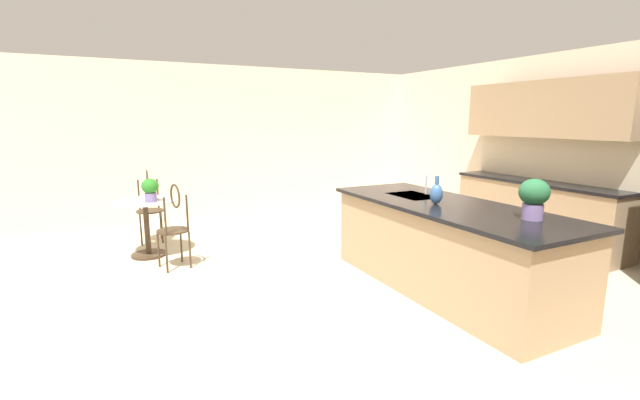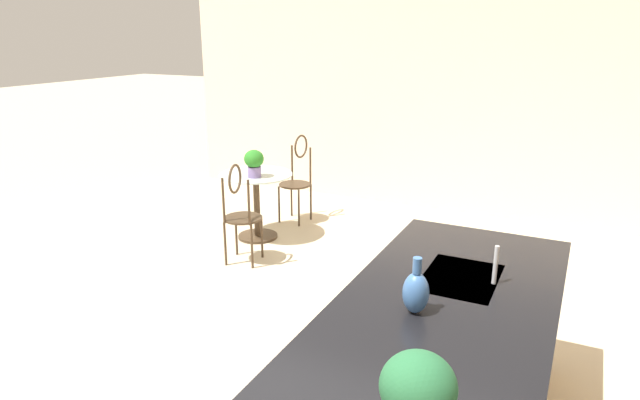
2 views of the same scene
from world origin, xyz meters
name	(u,v)px [view 2 (image 2 of 2)]	position (x,y,z in m)	size (l,w,h in m)	color
ground_plane	(306,400)	(0.00, 0.00, 0.00)	(40.00, 40.00, 0.00)	beige
wall_left_window	(466,106)	(-4.26, 0.00, 1.35)	(0.12, 7.80, 2.70)	beige
bistro_table	(257,199)	(-2.31, -1.82, 0.45)	(0.80, 0.80, 0.74)	#3D2D1E
chair_near_window	(240,209)	(-1.62, -1.57, 0.57)	(0.51, 0.45, 1.04)	#3D2D1E
chair_by_island	(297,174)	(-3.05, -1.71, 0.57)	(0.49, 0.40, 1.04)	#3D2D1E
sink_faucet	(495,265)	(-0.25, 1.03, 1.03)	(0.02, 0.02, 0.22)	#B2B5BA
potted_plant_on_table	(254,162)	(-2.19, -1.75, 0.91)	(0.21, 0.21, 0.29)	#7A669E
potted_plant_counter_far	(417,397)	(1.15, 1.01, 1.12)	(0.25, 0.25, 0.35)	#7A669E
vase_on_counter	(416,292)	(0.25, 0.74, 1.03)	(0.13, 0.13, 0.29)	#386099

